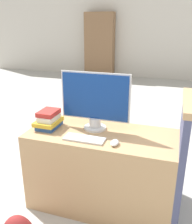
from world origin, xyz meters
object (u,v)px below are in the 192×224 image
at_px(mouse, 115,143).
at_px(monitor, 95,101).
at_px(book_stack, 49,120).
at_px(keyboard, 84,139).

bearing_deg(mouse, monitor, 134.22).
height_order(mouse, book_stack, book_stack).
xyz_separation_m(keyboard, mouse, (0.26, -0.01, 0.01)).
bearing_deg(keyboard, mouse, -1.98).
xyz_separation_m(monitor, mouse, (0.25, -0.26, -0.24)).
distance_m(keyboard, book_stack, 0.43).
bearing_deg(monitor, mouse, -45.78).
xyz_separation_m(monitor, book_stack, (-0.41, -0.10, -0.19)).
bearing_deg(mouse, book_stack, 167.08).
relative_size(monitor, mouse, 5.74).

